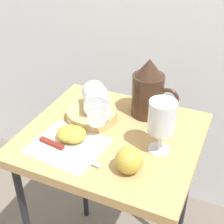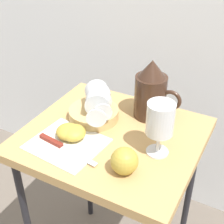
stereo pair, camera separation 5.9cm
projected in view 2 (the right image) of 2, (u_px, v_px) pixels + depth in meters
The scene contains 12 objects.
curtain_drape at pixel (176, 18), 1.28m from camera, with size 2.40×0.03×1.82m, color white.
table at pixel (112, 152), 1.04m from camera, with size 0.53×0.48×0.70m.
linen_napkin at pixel (67, 144), 0.96m from camera, with size 0.20×0.18×0.00m, color silver.
basket_tray at pixel (94, 114), 1.06m from camera, with size 0.16×0.16×0.04m, color tan.
pitcher at pixel (151, 95), 1.04m from camera, with size 0.15×0.10×0.20m.
wine_glass_upright at pixel (160, 122), 0.87m from camera, with size 0.08×0.08×0.16m.
wine_glass_tipped_near at pixel (98, 97), 1.04m from camera, with size 0.14×0.15×0.08m.
wine_glass_tipped_far at pixel (98, 101), 1.02m from camera, with size 0.13×0.16×0.08m.
apple_half_left at pixel (68, 132), 0.97m from camera, with size 0.07×0.07×0.04m, color #B29938.
apple_half_right at pixel (73, 133), 0.97m from camera, with size 0.07×0.07×0.04m, color #B29938.
apple_whole at pixel (124, 161), 0.84m from camera, with size 0.07×0.07×0.07m, color #B29938.
knife at pixel (59, 145), 0.94m from camera, with size 0.21×0.05×0.01m.
Camera 2 is at (0.38, -0.71, 1.30)m, focal length 52.44 mm.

